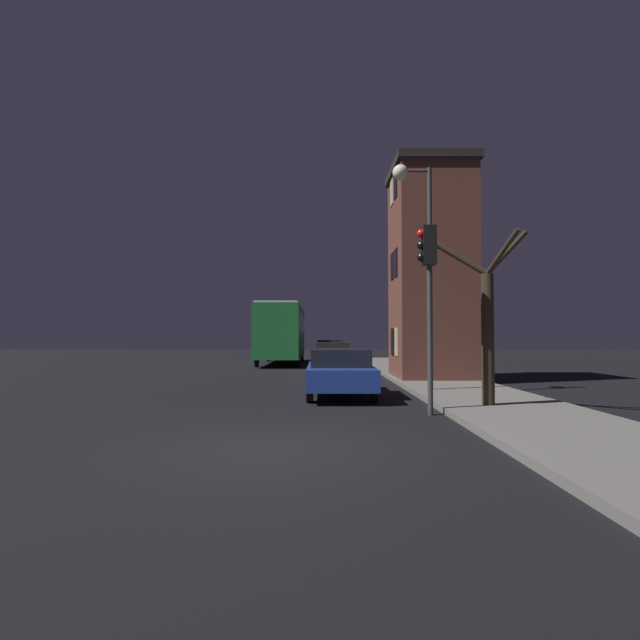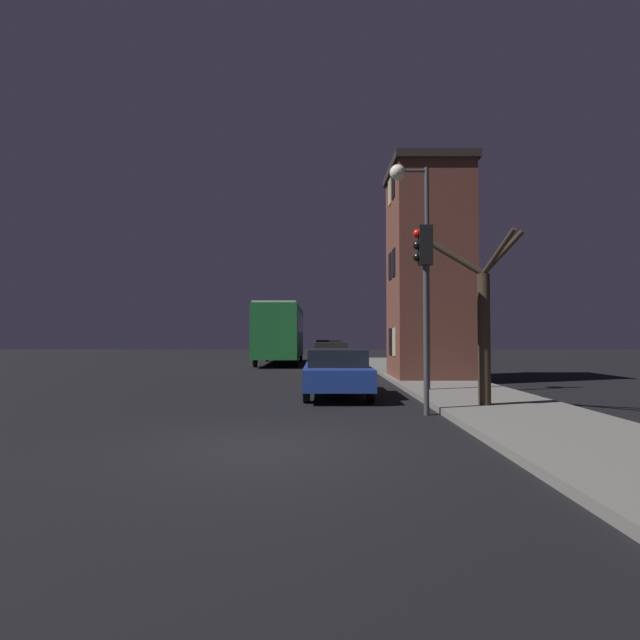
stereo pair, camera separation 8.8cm
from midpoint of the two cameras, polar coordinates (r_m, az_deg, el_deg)
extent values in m
plane|color=black|center=(8.34, -6.06, -14.08)|extent=(120.00, 120.00, 0.00)
cube|color=#605E59|center=(9.37, 28.53, -12.05)|extent=(3.23, 60.00, 0.15)
cube|color=brown|center=(20.68, 12.41, 5.11)|extent=(2.93, 3.64, 8.24)
cube|color=black|center=(21.62, 12.32, 16.42)|extent=(3.17, 3.88, 0.30)
cube|color=beige|center=(19.75, 8.57, -2.50)|extent=(0.03, 0.70, 1.10)
cube|color=black|center=(20.77, 8.15, -2.47)|extent=(0.03, 0.70, 1.10)
cube|color=black|center=(19.96, 8.52, 6.50)|extent=(0.03, 0.70, 1.10)
cube|color=black|center=(20.97, 8.10, 6.09)|extent=(0.03, 0.70, 1.10)
cube|color=black|center=(20.65, 8.48, 15.10)|extent=(0.03, 0.70, 1.10)
cube|color=beige|center=(21.62, 8.07, 14.31)|extent=(0.03, 0.70, 1.10)
cylinder|color=#38383A|center=(15.76, 12.31, 4.75)|extent=(0.14, 0.14, 6.85)
cylinder|color=#38383A|center=(16.39, 10.62, 16.41)|extent=(0.90, 0.09, 0.09)
sphere|color=#F4EAC6|center=(16.30, 9.00, 16.32)|extent=(0.49, 0.49, 0.49)
cylinder|color=#38383A|center=(11.49, 12.23, -2.22)|extent=(0.12, 0.12, 3.38)
cube|color=black|center=(11.67, 12.16, 8.34)|extent=(0.30, 0.24, 0.90)
sphere|color=red|center=(11.68, 11.28, 9.66)|extent=(0.20, 0.20, 0.20)
sphere|color=black|center=(11.63, 11.28, 8.36)|extent=(0.20, 0.20, 0.20)
sphere|color=black|center=(11.59, 11.29, 7.05)|extent=(0.20, 0.20, 0.20)
cylinder|color=#2D2319|center=(12.48, 18.42, -2.07)|extent=(0.29, 0.29, 3.11)
cylinder|color=#2D2319|center=(12.14, 19.88, 7.28)|extent=(0.43, 1.25, 0.93)
cylinder|color=#2D2319|center=(12.33, 20.30, 7.17)|extent=(0.74, 0.97, 0.93)
cylinder|color=#2D2319|center=(12.59, 15.56, 6.81)|extent=(1.29, 0.45, 0.91)
cube|color=#1E6B33|center=(32.05, -4.47, -1.37)|extent=(2.57, 9.93, 3.14)
cube|color=black|center=(32.06, -4.47, -0.36)|extent=(2.59, 9.14, 1.13)
cube|color=#B2B2B2|center=(32.10, -4.46, 1.54)|extent=(2.44, 9.43, 0.12)
cylinder|color=black|center=(35.22, -2.13, -3.98)|extent=(0.18, 0.96, 0.96)
cylinder|color=black|center=(35.39, -6.00, -3.96)|extent=(0.18, 0.96, 0.96)
cylinder|color=black|center=(28.78, -2.60, -4.45)|extent=(0.18, 0.96, 0.96)
cylinder|color=black|center=(28.99, -7.34, -4.42)|extent=(0.18, 0.96, 0.96)
cube|color=navy|center=(14.90, 2.06, -6.29)|extent=(1.88, 4.66, 0.58)
cube|color=black|center=(14.64, 2.09, -4.29)|extent=(1.65, 2.42, 0.48)
cylinder|color=black|center=(16.48, 4.85, -6.87)|extent=(0.18, 0.66, 0.66)
cylinder|color=black|center=(16.43, -1.11, -6.89)|extent=(0.18, 0.66, 0.66)
cylinder|color=black|center=(13.48, 5.95, -7.98)|extent=(0.18, 0.66, 0.66)
cylinder|color=black|center=(13.41, -1.36, -8.02)|extent=(0.18, 0.66, 0.66)
cube|color=olive|center=(24.40, 1.32, -4.47)|extent=(1.75, 4.40, 0.67)
cube|color=black|center=(24.16, 1.33, -3.14)|extent=(1.54, 2.29, 0.47)
cylinder|color=black|center=(25.87, 2.99, -5.06)|extent=(0.18, 0.66, 0.66)
cylinder|color=black|center=(25.84, -0.50, -5.07)|extent=(0.18, 0.66, 0.66)
cylinder|color=black|center=(23.02, 3.36, -5.46)|extent=(0.18, 0.66, 0.66)
cylinder|color=black|center=(22.98, -0.56, -5.47)|extent=(0.18, 0.66, 0.66)
cube|color=#B7BABF|center=(33.42, 1.02, -3.77)|extent=(1.86, 3.88, 0.70)
cube|color=black|center=(33.21, 1.03, -2.74)|extent=(1.64, 2.02, 0.51)
cylinder|color=black|center=(34.71, 2.37, -4.27)|extent=(0.18, 0.64, 0.64)
cylinder|color=black|center=(34.69, -0.41, -4.27)|extent=(0.18, 0.64, 0.64)
cylinder|color=black|center=(32.20, 2.56, -4.46)|extent=(0.18, 0.64, 0.64)
cylinder|color=black|center=(32.17, -0.44, -4.46)|extent=(0.18, 0.64, 0.64)
camera|label=1|loc=(0.04, -90.14, 0.00)|focal=28.00mm
camera|label=2|loc=(0.04, 89.86, 0.00)|focal=28.00mm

